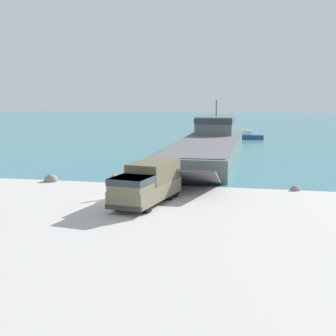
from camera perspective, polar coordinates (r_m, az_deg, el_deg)
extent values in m
plane|color=#B7B5AD|center=(35.40, -4.75, -3.95)|extent=(240.00, 240.00, 0.00)
cube|color=teal|center=(130.24, 7.74, 5.31)|extent=(240.00, 180.00, 0.01)
cube|color=#56605B|center=(58.89, 4.78, 2.22)|extent=(8.18, 34.92, 2.12)
cube|color=#56565B|center=(58.78, 4.80, 3.28)|extent=(7.56, 33.52, 0.08)
cube|color=#56605B|center=(70.60, 5.87, 5.24)|extent=(5.42, 9.84, 2.65)
cube|color=#28333D|center=(70.56, 5.88, 5.87)|extent=(5.57, 9.95, 0.79)
cylinder|color=#3F3F42|center=(70.49, 5.91, 7.29)|extent=(0.16, 0.16, 2.40)
cube|color=#56565B|center=(38.91, 1.53, -1.08)|extent=(6.45, 6.12, 2.16)
cube|color=#6B664C|center=(33.97, -2.62, -2.85)|extent=(3.78, 7.91, 1.11)
cube|color=#6B664C|center=(31.55, -4.49, -1.91)|extent=(2.82, 2.94, 0.89)
cube|color=#28333D|center=(31.51, -4.49, -1.52)|extent=(2.90, 2.98, 0.45)
cube|color=brown|center=(34.89, -1.77, -0.38)|extent=(3.23, 5.15, 1.46)
cube|color=#2D2D2D|center=(30.79, -5.45, -4.88)|extent=(2.64, 0.66, 0.32)
cylinder|color=black|center=(31.52, -2.59, -4.41)|extent=(0.60, 1.24, 1.19)
cylinder|color=black|center=(32.43, -6.04, -4.08)|extent=(0.60, 1.24, 1.19)
cylinder|color=black|center=(35.26, 0.16, -2.98)|extent=(0.60, 1.24, 1.19)
cylinder|color=black|center=(36.07, -2.99, -2.72)|extent=(0.60, 1.24, 1.19)
cylinder|color=black|center=(36.27, 0.80, -2.65)|extent=(0.60, 1.24, 1.19)
cylinder|color=black|center=(37.06, -2.29, -2.41)|extent=(0.60, 1.24, 1.19)
cylinder|color=#566042|center=(36.48, -6.36, -2.88)|extent=(0.14, 0.14, 0.88)
cylinder|color=#566042|center=(36.39, -6.60, -2.91)|extent=(0.14, 0.14, 0.88)
cube|color=#566042|center=(36.29, -6.50, -1.67)|extent=(0.47, 0.49, 0.70)
sphere|color=tan|center=(36.20, -6.51, -0.94)|extent=(0.24, 0.24, 0.24)
cube|color=navy|center=(86.10, 9.86, 3.75)|extent=(5.19, 2.06, 0.77)
cube|color=silver|center=(86.03, 9.62, 4.30)|extent=(1.59, 1.34, 0.85)
sphere|color=gray|center=(40.34, 15.24, -2.65)|extent=(0.82, 0.82, 0.82)
sphere|color=gray|center=(44.10, -6.48, -1.43)|extent=(0.96, 0.96, 0.96)
sphere|color=gray|center=(44.34, -14.06, -1.58)|extent=(1.33, 1.33, 1.33)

